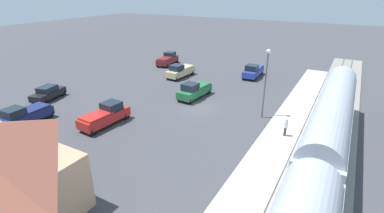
{
  "coord_description": "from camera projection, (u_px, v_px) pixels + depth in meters",
  "views": [
    {
      "loc": [
        -14.5,
        27.31,
        13.02
      ],
      "look_at": [
        -0.29,
        2.24,
        1.0
      ],
      "focal_mm": 26.7,
      "sensor_mm": 36.0,
      "label": 1
    }
  ],
  "objects": [
    {
      "name": "ground_plane",
      "position": [
        199.0,
        107.0,
        33.54
      ],
      "size": [
        200.0,
        200.0,
        0.0
      ],
      "primitive_type": "plane",
      "color": "#424247"
    },
    {
      "name": "railway_track",
      "position": [
        329.0,
        135.0,
        27.13
      ],
      "size": [
        4.8,
        70.0,
        0.3
      ],
      "color": "gray",
      "rests_on": "ground"
    },
    {
      "name": "platform",
      "position": [
        286.0,
        125.0,
        28.93
      ],
      "size": [
        3.2,
        46.0,
        0.3
      ],
      "color": "#B7B2A8",
      "rests_on": "ground"
    },
    {
      "name": "pedestrian_on_platform",
      "position": [
        286.0,
        126.0,
        26.18
      ],
      "size": [
        0.36,
        0.36,
        1.71
      ],
      "color": "#333338",
      "rests_on": "platform"
    },
    {
      "name": "pickup_navy",
      "position": [
        24.0,
        116.0,
        28.93
      ],
      "size": [
        2.24,
        5.5,
        2.14
      ],
      "color": "navy",
      "rests_on": "ground"
    },
    {
      "name": "pickup_blue",
      "position": [
        253.0,
        71.0,
        44.57
      ],
      "size": [
        2.12,
        5.45,
        2.14
      ],
      "color": "#283D9E",
      "rests_on": "ground"
    },
    {
      "name": "pickup_green",
      "position": [
        194.0,
        90.0,
        36.14
      ],
      "size": [
        2.38,
        5.54,
        2.14
      ],
      "color": "#236638",
      "rests_on": "ground"
    },
    {
      "name": "pickup_tan",
      "position": [
        180.0,
        71.0,
        44.56
      ],
      "size": [
        2.34,
        5.53,
        2.14
      ],
      "color": "#C6B284",
      "rests_on": "ground"
    },
    {
      "name": "pickup_maroon",
      "position": [
        168.0,
        59.0,
        51.87
      ],
      "size": [
        2.65,
        5.61,
        2.14
      ],
      "color": "maroon",
      "rests_on": "ground"
    },
    {
      "name": "sedan_black",
      "position": [
        48.0,
        93.0,
        35.62
      ],
      "size": [
        2.85,
        4.81,
        1.74
      ],
      "color": "black",
      "rests_on": "ground"
    },
    {
      "name": "pickup_red",
      "position": [
        105.0,
        115.0,
        29.02
      ],
      "size": [
        2.31,
        5.52,
        2.14
      ],
      "color": "red",
      "rests_on": "ground"
    },
    {
      "name": "light_pole_near_platform",
      "position": [
        266.0,
        76.0,
        29.25
      ],
      "size": [
        0.44,
        0.44,
        7.41
      ],
      "color": "#515156",
      "rests_on": "ground"
    }
  ]
}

